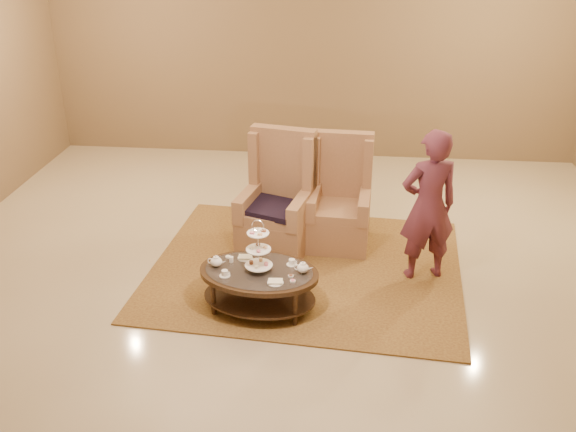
# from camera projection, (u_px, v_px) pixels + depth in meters

# --- Properties ---
(ground) EXTENTS (8.00, 8.00, 0.00)m
(ground) POSITION_uv_depth(u_px,v_px,m) (286.00, 287.00, 6.61)
(ground) COLOR beige
(ground) RESTS_ON ground
(ceiling) EXTENTS (8.00, 8.00, 0.02)m
(ceiling) POSITION_uv_depth(u_px,v_px,m) (286.00, 287.00, 6.61)
(ceiling) COLOR white
(ceiling) RESTS_ON ground
(wall_back) EXTENTS (8.00, 0.04, 3.50)m
(wall_back) POSITION_uv_depth(u_px,v_px,m) (314.00, 42.00, 9.44)
(wall_back) COLOR olive
(wall_back) RESTS_ON ground
(rug) EXTENTS (3.48, 2.98, 0.02)m
(rug) POSITION_uv_depth(u_px,v_px,m) (306.00, 267.00, 6.95)
(rug) COLOR olive
(rug) RESTS_ON ground
(tea_table) EXTENTS (1.24, 0.92, 0.96)m
(tea_table) POSITION_uv_depth(u_px,v_px,m) (259.00, 277.00, 6.11)
(tea_table) COLOR black
(tea_table) RESTS_ON ground
(armchair_left) EXTENTS (0.87, 0.89, 1.36)m
(armchair_left) POSITION_uv_depth(u_px,v_px,m) (278.00, 210.00, 7.21)
(armchair_left) COLOR #A5754E
(armchair_left) RESTS_ON ground
(armchair_right) EXTENTS (0.73, 0.75, 1.28)m
(armchair_right) POSITION_uv_depth(u_px,v_px,m) (339.00, 208.00, 7.34)
(armchair_right) COLOR #A5754E
(armchair_right) RESTS_ON ground
(person) EXTENTS (0.68, 0.54, 1.63)m
(person) POSITION_uv_depth(u_px,v_px,m) (428.00, 206.00, 6.46)
(person) COLOR #5F2838
(person) RESTS_ON ground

